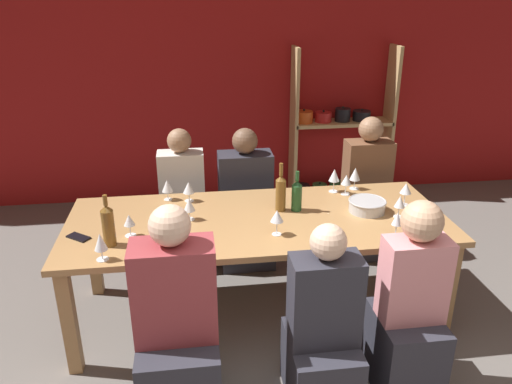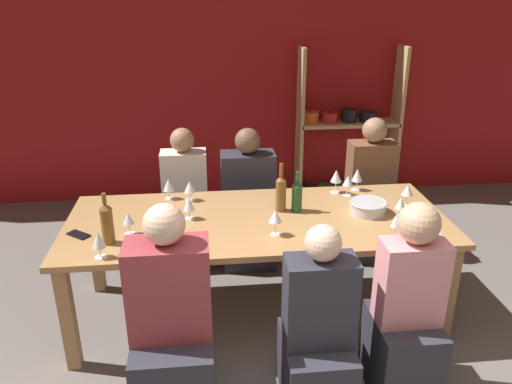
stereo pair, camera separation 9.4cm
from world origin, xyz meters
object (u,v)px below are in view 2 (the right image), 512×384
wine_glass_red_a (336,177)px  wine_glass_red_f (401,204)px  wine_bottle_amber (297,195)px  person_far_c (186,213)px  person_near_b (405,324)px  wine_glass_white_a (98,241)px  mixing_bowl (368,207)px  wine_glass_red_c (128,219)px  wine_glass_red_b (357,176)px  person_near_c (317,342)px  wine_glass_white_b (408,191)px  wine_glass_white_d (275,217)px  wine_glass_red_d (190,187)px  shelf_unit (345,145)px  person_far_a (248,213)px  wine_bottle_dark (281,193)px  cell_phone (78,235)px  person_near_a (173,339)px  dining_table (258,229)px  wine_bottle_green (107,223)px  wine_glass_empty_a (396,221)px  wine_glass_white_c (169,185)px  person_far_b (368,205)px  wine_glass_empty_b (348,181)px  wine_glass_red_e (189,204)px

wine_glass_red_a → wine_glass_red_f: (0.31, -0.50, -0.02)m
wine_bottle_amber → person_far_c: bearing=136.1°
person_near_b → person_far_c: size_ratio=1.02×
wine_glass_white_a → person_far_c: person_far_c is taller
mixing_bowl → wine_glass_red_c: (-1.58, -0.16, 0.06)m
wine_glass_red_b → person_near_c: person_near_c is taller
wine_glass_white_b → wine_glass_white_d: bearing=-161.6°
wine_glass_white_b → wine_glass_red_d: 1.54m
shelf_unit → person_far_a: 1.75m
wine_glass_white_d → person_near_b: bearing=-40.5°
wine_glass_white_a → wine_glass_red_c: (0.13, 0.28, -0.01)m
wine_glass_red_a → person_far_c: (-1.14, 0.47, -0.46)m
wine_bottle_dark → wine_glass_red_c: wine_bottle_dark is taller
cell_phone → person_near_a: (0.60, -0.68, -0.31)m
person_near_c → person_far_c: (-0.75, 1.71, 0.02)m
wine_glass_red_b → wine_glass_red_d: bearing=-176.9°
dining_table → wine_glass_red_b: (0.80, 0.42, 0.19)m
wine_bottle_green → wine_glass_empty_a: size_ratio=1.91×
wine_glass_white_d → wine_bottle_amber: bearing=60.1°
wine_bottle_amber → person_near_a: person_near_a is taller
wine_glass_red_d → shelf_unit: bearing=46.5°
wine_bottle_dark → person_near_b: (0.57, -0.92, -0.44)m
wine_glass_white_d → wine_glass_red_f: (0.86, 0.14, -0.01)m
dining_table → person_near_c: (0.24, -0.85, -0.28)m
shelf_unit → wine_glass_white_c: bearing=-136.8°
wine_glass_red_d → person_near_a: person_near_a is taller
wine_glass_white_b → shelf_unit: bearing=86.2°
dining_table → person_far_b: (1.05, 0.81, -0.23)m
wine_glass_white_d → person_far_a: size_ratio=0.14×
wine_glass_empty_b → person_near_a: (-1.25, -1.14, -0.42)m
wine_bottle_green → wine_glass_red_d: bearing=52.0°
shelf_unit → wine_glass_red_c: 3.02m
wine_glass_red_a → wine_glass_white_b: size_ratio=1.08×
person_near_c → person_far_b: bearing=64.0°
shelf_unit → wine_glass_red_e: 2.64m
person_near_c → wine_glass_empty_a: bearing=39.3°
shelf_unit → wine_glass_red_c: shelf_unit is taller
cell_phone → person_near_a: size_ratio=0.13×
wine_glass_white_c → wine_glass_red_d: bearing=-16.7°
wine_bottle_green → person_near_a: size_ratio=0.26×
wine_glass_red_c → person_near_c: 1.35m
wine_glass_white_d → wine_glass_empty_b: bearing=42.8°
wine_bottle_dark → person_far_b: person_far_b is taller
wine_glass_red_e → person_near_c: bearing=-52.4°
mixing_bowl → wine_bottle_amber: 0.49m
wine_glass_red_e → wine_glass_empty_b: bearing=13.8°
person_near_a → person_near_c: 0.78m
mixing_bowl → cell_phone: (-1.90, -0.14, -0.04)m
wine_glass_red_e → person_near_a: 0.95m
wine_glass_red_e → wine_glass_empty_a: bearing=-19.0°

